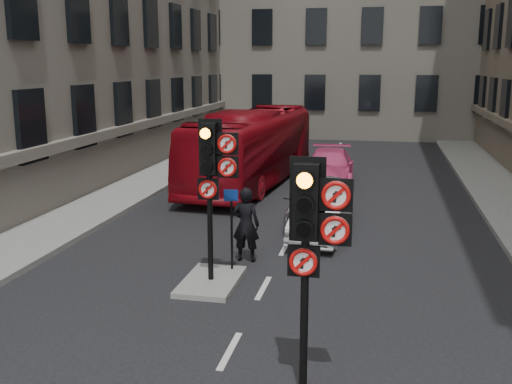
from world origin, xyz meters
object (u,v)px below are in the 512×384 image
at_px(info_sign, 231,218).
at_px(bus_red, 252,147).
at_px(car_white, 321,216).
at_px(car_pink, 329,167).
at_px(signal_near, 312,227).
at_px(motorcyclist, 246,225).
at_px(car_silver, 320,199).
at_px(motorcycle, 295,211).
at_px(signal_far, 213,166).

bearing_deg(info_sign, bus_red, 87.10).
distance_m(car_white, car_pink, 7.64).
relative_size(signal_near, info_sign, 1.87).
bearing_deg(motorcyclist, signal_near, 112.27).
height_order(bus_red, motorcyclist, bus_red).
distance_m(signal_near, car_silver, 10.15).
xyz_separation_m(car_silver, motorcycle, (-0.65, -1.05, -0.16)).
xyz_separation_m(car_silver, info_sign, (-1.54, -5.20, 0.66)).
xyz_separation_m(car_white, info_sign, (-1.73, -3.47, 0.75)).
distance_m(car_white, info_sign, 3.95).
relative_size(signal_near, car_pink, 0.75).
xyz_separation_m(signal_far, car_white, (1.94, 4.21, -2.09)).
height_order(bus_red, info_sign, bus_red).
relative_size(bus_red, motorcyclist, 5.73).
xyz_separation_m(car_pink, info_sign, (-1.29, -11.09, 0.66)).
distance_m(signal_near, car_pink, 15.98).
bearing_deg(motorcycle, info_sign, -96.19).
xyz_separation_m(signal_near, bus_red, (-4.18, 15.28, -1.08)).
height_order(car_white, motorcyclist, motorcyclist).
distance_m(signal_near, motorcycle, 9.24).
bearing_deg(bus_red, car_silver, -53.32).
xyz_separation_m(car_silver, bus_red, (-3.33, 5.34, 0.80)).
distance_m(car_pink, motorcycle, 6.96).
bearing_deg(info_sign, signal_near, -75.84).
bearing_deg(bus_red, car_pink, 14.92).
xyz_separation_m(car_white, motorcycle, (-0.85, 0.68, -0.07)).
height_order(motorcycle, motorcyclist, motorcyclist).
bearing_deg(signal_far, motorcyclist, 79.32).
height_order(car_white, motorcycle, car_white).
height_order(signal_near, car_silver, signal_near).
relative_size(signal_near, motorcyclist, 1.90).
distance_m(signal_near, info_sign, 5.45).
bearing_deg(car_silver, car_pink, 96.01).
relative_size(car_silver, bus_red, 0.38).
bearing_deg(signal_near, bus_red, 105.30).
relative_size(car_white, info_sign, 1.93).
xyz_separation_m(signal_far, car_silver, (1.75, 5.94, -2.00)).
distance_m(signal_near, motorcyclist, 6.39).
height_order(motorcycle, info_sign, info_sign).
xyz_separation_m(bus_red, info_sign, (1.79, -10.54, -0.14)).
height_order(car_pink, motorcycle, car_pink).
height_order(car_silver, bus_red, bus_red).
distance_m(signal_far, bus_red, 11.45).
xyz_separation_m(bus_red, motorcycle, (2.68, -6.39, -0.96)).
bearing_deg(car_white, car_pink, 97.53).
xyz_separation_m(signal_near, car_pink, (-1.10, 15.83, -1.89)).
height_order(car_pink, motorcyclist, motorcyclist).
distance_m(signal_far, car_pink, 12.09).
bearing_deg(bus_red, info_sign, -75.63).
relative_size(car_silver, car_pink, 0.86).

